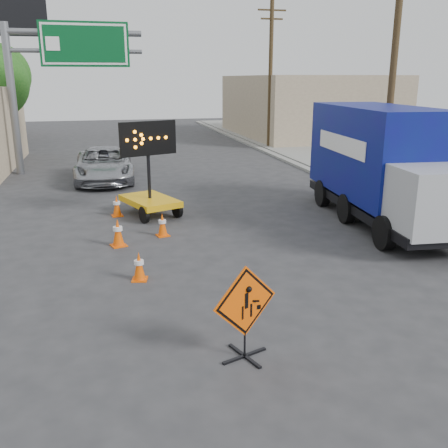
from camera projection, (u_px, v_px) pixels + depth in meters
name	position (u px, v px, depth m)	size (l,w,h in m)	color
ground	(273.00, 344.00, 8.57)	(100.00, 100.00, 0.00)	#2D2D30
curb_right	(312.00, 171.00, 24.17)	(0.40, 60.00, 0.12)	gray
sidewalk_right	(355.00, 169.00, 24.69)	(4.00, 60.00, 0.15)	gray
building_right_far	(306.00, 106.00, 38.85)	(10.00, 14.00, 4.60)	tan
highway_gantry	(56.00, 63.00, 22.88)	(6.18, 0.38, 6.90)	slate
utility_pole_near	(393.00, 70.00, 18.40)	(1.80, 0.26, 9.00)	#40301B
utility_pole_far	(270.00, 74.00, 31.45)	(1.80, 0.26, 9.00)	#40301B
construction_sign	(245.00, 310.00, 7.93)	(1.14, 0.82, 1.59)	black
arrow_board	(150.00, 195.00, 16.46)	(2.00, 2.49, 3.09)	#DFA30C
pickup_truck	(104.00, 164.00, 22.01)	(2.45, 5.30, 1.47)	#A1A3A8
box_truck	(382.00, 172.00, 15.43)	(2.89, 7.67, 3.56)	black
cone_a	(139.00, 266.00, 11.20)	(0.40, 0.40, 0.67)	#F25305
cone_b	(118.00, 232.00, 13.47)	(0.49, 0.49, 0.78)	#F25305
cone_c	(162.00, 225.00, 14.35)	(0.42, 0.42, 0.68)	#F25305
cone_d	(117.00, 206.00, 16.44)	(0.40, 0.40, 0.70)	#F25305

